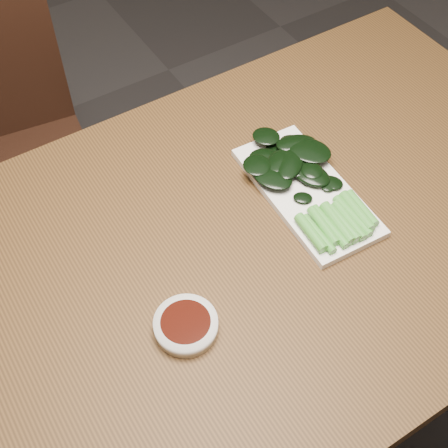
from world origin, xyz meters
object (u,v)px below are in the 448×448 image
at_px(table, 232,269).
at_px(chair_far, 6,150).
at_px(sauce_bowl, 186,325).
at_px(serving_plate, 307,191).
at_px(gai_lan, 309,182).

xyz_separation_m(table, chair_far, (-0.22, 0.71, -0.19)).
xyz_separation_m(sauce_bowl, serving_plate, (0.32, 0.12, -0.01)).
distance_m(sauce_bowl, gai_lan, 0.35).
bearing_deg(table, chair_far, 107.11).
bearing_deg(chair_far, gai_lan, -51.85).
distance_m(sauce_bowl, serving_plate, 0.35).
xyz_separation_m(chair_far, serving_plate, (0.40, -0.69, 0.27)).
bearing_deg(table, sauce_bowl, -146.93).
xyz_separation_m(table, sauce_bowl, (-0.15, -0.10, 0.08)).
bearing_deg(serving_plate, sauce_bowl, -159.19).
height_order(chair_far, gai_lan, chair_far).
bearing_deg(serving_plate, gai_lan, 30.57).
bearing_deg(sauce_bowl, chair_far, 95.15).
distance_m(table, serving_plate, 0.20).
relative_size(table, chair_far, 1.57).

